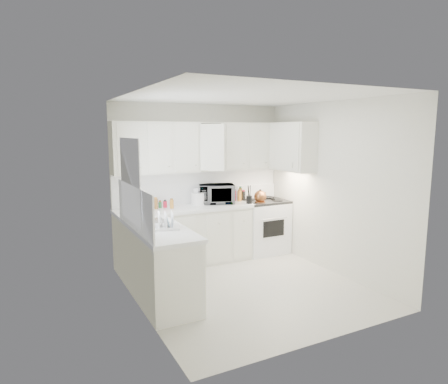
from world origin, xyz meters
TOP-DOWN VIEW (x-y plane):
  - floor at (0.00, 0.00)m, footprint 3.20×3.20m
  - ceiling at (0.00, 0.00)m, footprint 3.20×3.20m
  - wall_back at (0.00, 1.60)m, footprint 3.00×0.00m
  - wall_front at (0.00, -1.60)m, footprint 3.00×0.00m
  - wall_left at (-1.50, 0.00)m, footprint 0.00×3.20m
  - wall_right at (1.50, 0.00)m, footprint 0.00×3.20m
  - window_blinds at (-1.48, 0.35)m, footprint 0.06×0.96m
  - lower_cabinets_back at (-0.39, 1.30)m, footprint 2.22×0.60m
  - lower_cabinets_left at (-1.20, 0.20)m, footprint 0.60×1.60m
  - countertop_back at (-0.39, 1.29)m, footprint 2.24×0.64m
  - countertop_left at (-1.19, 0.20)m, footprint 0.64×1.62m
  - backsplash_back at (0.00, 1.59)m, footprint 2.98×0.02m
  - backsplash_left at (-1.49, 0.20)m, footprint 0.02×1.60m
  - upper_cabinets_back at (0.00, 1.44)m, footprint 3.00×0.33m
  - upper_cabinets_right at (1.33, 0.82)m, footprint 0.33×0.90m
  - sink at (-1.19, 0.55)m, footprint 0.42×0.38m
  - stove at (1.10, 1.28)m, footprint 0.79×0.65m
  - tea_kettle at (0.92, 1.12)m, footprint 0.31×0.28m
  - frying_pan at (1.28, 1.44)m, footprint 0.30×0.45m
  - microwave at (0.21, 1.38)m, footprint 0.65×0.50m
  - rice_cooker at (-0.12, 1.39)m, footprint 0.29×0.29m
  - paper_towel at (-0.13, 1.44)m, footprint 0.12×0.12m
  - utensil_crock at (0.68, 1.10)m, footprint 0.13×0.13m
  - dish_rack at (-1.17, 0.12)m, footprint 0.48×0.41m
  - spice_left_0 at (-0.85, 1.42)m, footprint 0.06×0.06m
  - spice_left_1 at (-0.78, 1.33)m, footprint 0.06×0.06m
  - spice_left_2 at (-0.70, 1.42)m, footprint 0.06×0.06m
  - spice_left_3 at (-0.62, 1.33)m, footprint 0.06×0.06m
  - sauce_right_0 at (0.58, 1.46)m, footprint 0.06×0.06m
  - sauce_right_1 at (0.64, 1.40)m, footprint 0.06×0.06m
  - sauce_right_2 at (0.69, 1.46)m, footprint 0.06×0.06m
  - sauce_right_3 at (0.74, 1.40)m, footprint 0.06×0.06m

SIDE VIEW (x-z plane):
  - floor at x=0.00m, z-range 0.00..0.00m
  - lower_cabinets_back at x=-0.39m, z-range 0.00..0.90m
  - lower_cabinets_left at x=-1.20m, z-range 0.00..0.90m
  - stove at x=1.10m, z-range 0.00..1.20m
  - countertop_back at x=-0.39m, z-range 0.90..0.95m
  - countertop_left at x=-1.19m, z-range 0.90..0.95m
  - frying_pan at x=1.28m, z-range 0.95..0.98m
  - spice_left_0 at x=-0.85m, z-range 0.95..1.08m
  - spice_left_1 at x=-0.78m, z-range 0.95..1.08m
  - spice_left_2 at x=-0.70m, z-range 0.95..1.08m
  - spice_left_3 at x=-0.62m, z-range 0.95..1.08m
  - sauce_right_0 at x=0.58m, z-range 0.95..1.14m
  - sauce_right_1 at x=0.64m, z-range 0.95..1.14m
  - sauce_right_2 at x=0.69m, z-range 0.95..1.14m
  - sauce_right_3 at x=0.74m, z-range 0.95..1.14m
  - tea_kettle at x=0.92m, z-range 0.94..1.19m
  - dish_rack at x=-1.17m, z-range 0.95..1.18m
  - sink at x=-1.19m, z-range 0.92..1.22m
  - rice_cooker at x=-0.12m, z-range 0.95..1.19m
  - paper_towel at x=-0.13m, z-range 0.95..1.22m
  - utensil_crock at x=0.68m, z-range 0.95..1.27m
  - microwave at x=0.21m, z-range 0.95..1.34m
  - backsplash_back at x=0.00m, z-range 0.95..1.50m
  - backsplash_left at x=-1.49m, z-range 0.95..1.50m
  - wall_back at x=0.00m, z-range -0.20..2.80m
  - wall_front at x=0.00m, z-range -0.20..2.80m
  - wall_left at x=-1.50m, z-range -0.30..2.90m
  - wall_right at x=1.50m, z-range -0.30..2.90m
  - upper_cabinets_back at x=0.00m, z-range 1.10..1.90m
  - upper_cabinets_right at x=1.33m, z-range 1.10..1.90m
  - window_blinds at x=-1.48m, z-range 1.02..2.08m
  - ceiling at x=0.00m, z-range 2.60..2.60m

